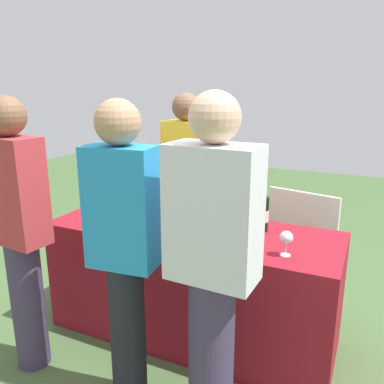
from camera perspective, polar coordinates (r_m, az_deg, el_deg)
name	(u,v)px	position (r m, az deg, el deg)	size (l,w,h in m)	color
ground_plane	(192,332)	(3.05, 0.00, -19.39)	(12.00, 12.00, 0.00)	#476638
tasting_table	(192,282)	(2.84, 0.00, -12.74)	(1.95, 0.72, 0.80)	maroon
wine_bottle_0	(104,196)	(3.10, -12.46, -0.58)	(0.08, 0.08, 0.30)	black
wine_bottle_1	(135,196)	(3.03, -8.13, -0.51)	(0.07, 0.07, 0.33)	black
wine_bottle_2	(157,200)	(2.89, -5.02, -1.22)	(0.07, 0.07, 0.33)	black
wine_bottle_3	(187,207)	(2.74, -0.66, -2.23)	(0.07, 0.07, 0.31)	black
wine_bottle_4	(231,210)	(2.71, 5.59, -2.52)	(0.07, 0.07, 0.31)	black
wine_bottle_5	(263,213)	(2.63, 10.21, -3.03)	(0.07, 0.07, 0.33)	black
wine_glass_0	(118,208)	(2.81, -10.51, -2.25)	(0.07, 0.07, 0.14)	silver
wine_glass_1	(179,220)	(2.54, -1.93, -4.08)	(0.07, 0.07, 0.13)	silver
wine_glass_2	(225,225)	(2.44, 4.82, -4.75)	(0.07, 0.07, 0.14)	silver
wine_glass_3	(286,238)	(2.29, 13.37, -6.46)	(0.08, 0.08, 0.15)	silver
server_pouring	(186,185)	(3.32, -0.83, 1.06)	(0.37, 0.22, 1.67)	brown
guest_0	(19,226)	(2.54, -23.60, -4.52)	(0.37, 0.23, 1.68)	#3F3351
guest_1	(124,247)	(2.08, -9.77, -7.72)	(0.37, 0.23, 1.67)	black
guest_2	(213,262)	(1.89, 2.97, -10.04)	(0.43, 0.25, 1.71)	#3F3351
menu_board	(300,242)	(3.51, 15.24, -6.94)	(0.61, 0.03, 0.88)	white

